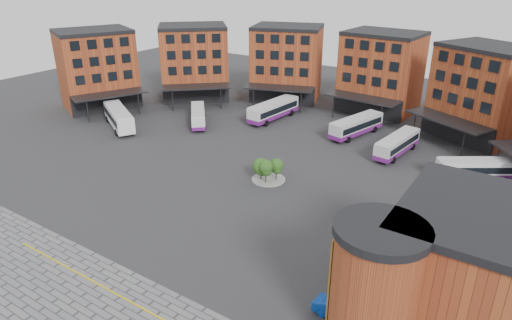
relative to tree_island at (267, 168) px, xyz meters
The scene contains 12 objects.
ground 11.92m from the tree_island, 99.62° to the right, with size 160.00×160.00×0.00m, color #28282B.
yellow_line 25.68m from the tree_island, 89.93° to the right, with size 26.00×0.15×0.02m, color gold.
main_building 28.00m from the tree_island, 104.21° to the left, with size 94.14×42.48×14.60m.
east_building 30.69m from the tree_island, 28.77° to the right, with size 17.40×15.40×10.60m.
tree_island is the anchor object (origin of this frame).
bus_a 31.99m from the tree_island, behind, with size 11.65×8.16×3.35m.
bus_b 25.07m from the tree_island, 150.57° to the left, with size 8.15×8.94×2.77m.
bus_c 24.91m from the tree_island, 119.47° to the left, with size 3.89×11.93×3.30m.
bus_d 22.34m from the tree_island, 81.77° to the left, with size 5.27×11.32×3.11m.
bus_e 21.19m from the tree_island, 58.17° to the left, with size 3.71×10.66×2.94m.
bus_f 27.15m from the tree_island, 34.21° to the left, with size 9.67×7.52×2.84m.
blue_car 25.36m from the tree_island, 44.41° to the right, with size 1.57×4.51×1.49m, color #0D3EAE.
Camera 1 is at (30.00, -33.34, 26.27)m, focal length 32.00 mm.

